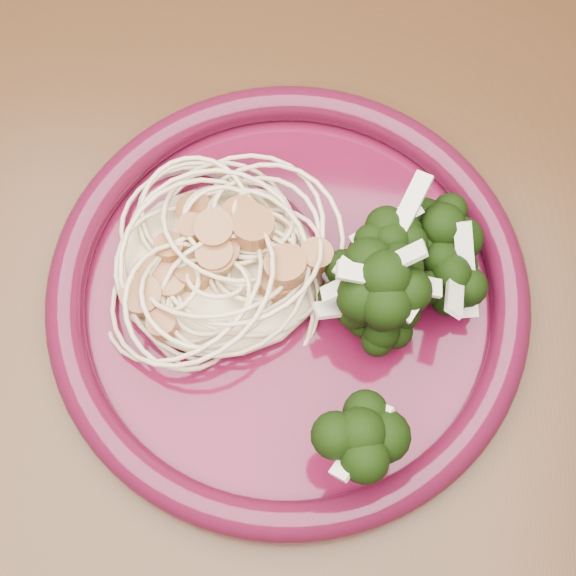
{
  "coord_description": "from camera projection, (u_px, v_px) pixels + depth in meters",
  "views": [
    {
      "loc": [
        0.15,
        -0.25,
        1.25
      ],
      "look_at": [
        0.12,
        -0.06,
        0.77
      ],
      "focal_mm": 50.0,
      "sensor_mm": 36.0,
      "label": 1
    }
  ],
  "objects": [
    {
      "name": "dining_table",
      "position": [
        154.0,
        251.0,
        0.65
      ],
      "size": [
        1.2,
        0.8,
        0.75
      ],
      "color": "#472814",
      "rests_on": "ground"
    },
    {
      "name": "spaghetti_pile",
      "position": [
        217.0,
        263.0,
        0.51
      ],
      "size": [
        0.16,
        0.14,
        0.03
      ],
      "primitive_type": "ellipsoid",
      "rotation": [
        0.0,
        0.0,
        -0.19
      ],
      "color": "beige",
      "rests_on": "dinner_plate"
    },
    {
      "name": "onion_garnish",
      "position": [
        386.0,
        287.0,
        0.46
      ],
      "size": [
        0.09,
        0.12,
        0.06
      ],
      "primitive_type": null,
      "rotation": [
        0.0,
        0.0,
        -0.19
      ],
      "color": "beige",
      "rests_on": "broccoli_pile"
    },
    {
      "name": "broccoli_pile",
      "position": [
        380.0,
        308.0,
        0.49
      ],
      "size": [
        0.13,
        0.19,
        0.06
      ],
      "primitive_type": "ellipsoid",
      "rotation": [
        0.0,
        0.0,
        -0.19
      ],
      "color": "black",
      "rests_on": "dinner_plate"
    },
    {
      "name": "scallop_cluster",
      "position": [
        212.0,
        239.0,
        0.48
      ],
      "size": [
        0.15,
        0.15,
        0.04
      ],
      "primitive_type": null,
      "rotation": [
        0.0,
        0.0,
        -0.19
      ],
      "color": "#A46B3D",
      "rests_on": "spaghetti_pile"
    },
    {
      "name": "dinner_plate",
      "position": [
        288.0,
        293.0,
        0.52
      ],
      "size": [
        0.37,
        0.37,
        0.03
      ],
      "rotation": [
        0.0,
        0.0,
        -0.19
      ],
      "color": "#4D0A20",
      "rests_on": "dining_table"
    }
  ]
}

